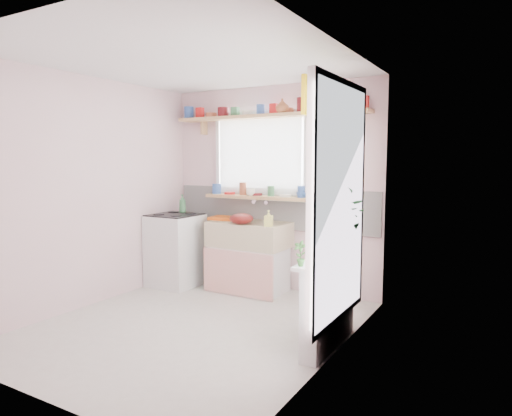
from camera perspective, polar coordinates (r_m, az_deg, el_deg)
The scene contains 19 objects.
room at distance 4.70m, azimuth 4.88°, elevation 3.22°, with size 3.20×3.20×3.20m.
sink_unit at distance 5.58m, azimuth -0.88°, elevation -6.03°, with size 0.95×0.65×1.11m.
cooker at distance 5.93m, azimuth -10.04°, elevation -5.13°, with size 0.58×0.58×0.93m.
radiator_ledge at distance 4.02m, azimuth 9.06°, elevation -11.44°, with size 0.22×0.95×0.78m.
windowsill at distance 5.64m, azimuth 0.08°, elevation 1.37°, with size 1.40×0.22×0.04m, color tan.
pine_shelf at distance 5.56m, azimuth 1.40°, elevation 11.41°, with size 2.52×0.24×0.04m, color tan.
shelf_crockery at distance 5.57m, azimuth 1.40°, elevation 12.18°, with size 2.47×0.11×0.12m.
sill_crockery at distance 5.64m, azimuth -0.07°, elevation 2.13°, with size 1.35×0.11×0.12m.
dish_tray at distance 5.75m, azimuth -3.84°, elevation -1.28°, with size 0.37×0.28×0.04m, color #DF5B13.
colander at distance 5.33m, azimuth -1.83°, elevation -1.35°, with size 0.28×0.28×0.13m, color #5F1210.
jade_plant at distance 4.26m, azimuth 10.77°, elevation -1.17°, with size 0.54×0.47×0.60m, color #2B6B31.
fruit_bowl at distance 4.32m, azimuth 9.97°, elevation -4.63°, with size 0.26×0.26×0.07m, color silver.
herb_pot at distance 3.58m, azimuth 5.55°, elevation -5.70°, with size 0.11×0.07×0.20m, color #356C2B.
soap_bottle_sink at distance 5.15m, azimuth 1.59°, elevation -1.31°, with size 0.08×0.08×0.18m, color #E7DC67.
sill_cup at distance 5.61m, azimuth -0.67°, elevation 1.99°, with size 0.11×0.11×0.09m, color white.
sill_bowl at distance 5.41m, azimuth 6.10°, elevation 1.67°, with size 0.20×0.20×0.06m, color #2E5397.
shelf_vase at distance 5.41m, azimuth 3.31°, elevation 12.63°, with size 0.16×0.16×0.16m, color brown.
cooker_bottle at distance 6.02m, azimuth -9.18°, elevation 0.56°, with size 0.09×0.09×0.24m, color #3B7647.
fruit at distance 4.31m, azimuth 10.09°, elevation -3.87°, with size 0.20×0.14×0.10m.
Camera 1 is at (2.66, -3.39, 1.60)m, focal length 32.00 mm.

